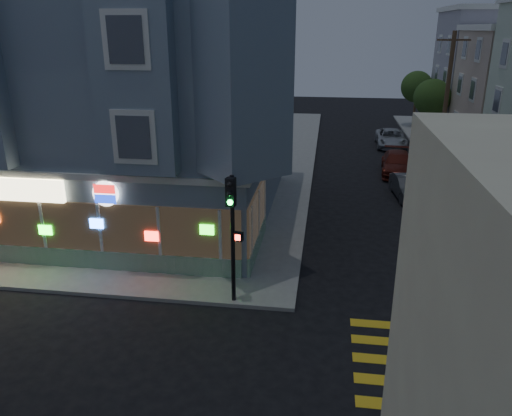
% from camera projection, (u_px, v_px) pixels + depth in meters
% --- Properties ---
extents(ground, '(120.00, 120.00, 0.00)m').
position_uv_depth(ground, '(196.00, 339.00, 15.87)').
color(ground, black).
rests_on(ground, ground).
extents(sidewalk_nw, '(33.00, 42.00, 0.15)m').
position_uv_depth(sidewalk_nw, '(103.00, 153.00, 39.07)').
color(sidewalk_nw, gray).
rests_on(sidewalk_nw, ground).
extents(corner_building, '(14.60, 14.60, 11.40)m').
position_uv_depth(corner_building, '(131.00, 102.00, 24.92)').
color(corner_building, slate).
rests_on(corner_building, sidewalk_nw).
extents(utility_pole, '(2.20, 0.30, 9.00)m').
position_uv_depth(utility_pole, '(447.00, 96.00, 34.97)').
color(utility_pole, '#4C3826').
rests_on(utility_pole, sidewalk_ne).
extents(street_tree_near, '(3.00, 3.00, 5.30)m').
position_uv_depth(street_tree_near, '(432.00, 98.00, 40.82)').
color(street_tree_near, '#4C3826').
rests_on(street_tree_near, sidewalk_ne).
extents(street_tree_far, '(3.00, 3.00, 5.30)m').
position_uv_depth(street_tree_far, '(417.00, 87.00, 48.26)').
color(street_tree_far, '#4C3826').
rests_on(street_tree_far, sidewalk_ne).
extents(running_child, '(0.55, 0.46, 1.30)m').
position_uv_depth(running_child, '(426.00, 309.00, 16.35)').
color(running_child, '#D8D76E').
rests_on(running_child, ground).
extents(pedestrian_a, '(0.79, 0.64, 1.57)m').
position_uv_depth(pedestrian_a, '(453.00, 179.00, 29.30)').
color(pedestrian_a, black).
rests_on(pedestrian_a, sidewalk_ne).
extents(pedestrian_b, '(0.99, 0.59, 1.59)m').
position_uv_depth(pedestrian_b, '(491.00, 188.00, 27.67)').
color(pedestrian_b, '#252128').
rests_on(pedestrian_b, sidewalk_ne).
extents(parked_car_a, '(1.85, 3.96, 1.31)m').
position_uv_depth(parked_car_a, '(480.00, 237.00, 21.96)').
color(parked_car_a, '#9DA0A4').
rests_on(parked_car_a, ground).
extents(parked_car_b, '(1.79, 4.12, 1.32)m').
position_uv_depth(parked_car_b, '(408.00, 187.00, 28.75)').
color(parked_car_b, '#3E4044').
rests_on(parked_car_b, ground).
extents(parked_car_c, '(2.46, 5.17, 1.45)m').
position_uv_depth(parked_car_c, '(397.00, 163.00, 33.56)').
color(parked_car_c, maroon).
rests_on(parked_car_c, ground).
extents(parked_car_d, '(2.45, 5.13, 1.41)m').
position_uv_depth(parked_car_d, '(391.00, 138.00, 41.33)').
color(parked_car_d, '#ABB0B6').
rests_on(parked_car_d, ground).
extents(traffic_signal, '(0.57, 0.52, 4.63)m').
position_uv_depth(traffic_signal, '(232.00, 219.00, 16.68)').
color(traffic_signal, black).
rests_on(traffic_signal, sidewalk_nw).
extents(fire_hydrant, '(0.46, 0.27, 0.80)m').
position_uv_depth(fire_hydrant, '(459.00, 194.00, 27.84)').
color(fire_hydrant, silver).
rests_on(fire_hydrant, sidewalk_ne).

